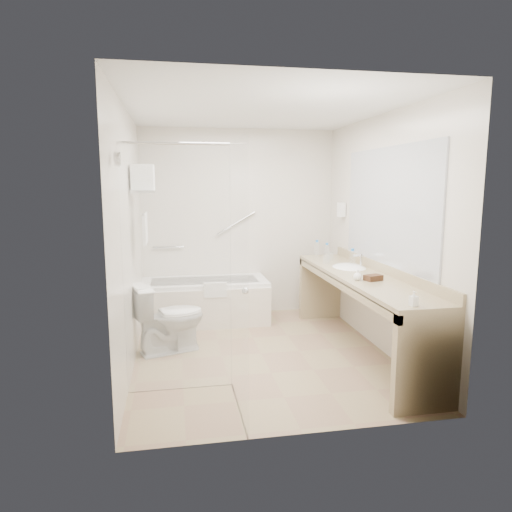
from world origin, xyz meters
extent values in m
plane|color=#9C8760|center=(0.00, 0.00, 0.00)|extent=(3.20, 3.20, 0.00)
cube|color=silver|center=(0.00, 0.00, 2.50)|extent=(2.60, 3.20, 0.10)
cube|color=beige|center=(0.00, 1.60, 1.25)|extent=(2.60, 0.10, 2.50)
cube|color=beige|center=(0.00, -1.60, 1.25)|extent=(2.60, 0.10, 2.50)
cube|color=beige|center=(-1.30, 0.00, 1.25)|extent=(0.10, 3.20, 2.50)
cube|color=beige|center=(1.30, 0.00, 1.25)|extent=(0.10, 3.20, 2.50)
cube|color=white|center=(-0.50, 1.25, 0.28)|extent=(1.60, 0.70, 0.55)
cube|color=silver|center=(-0.50, 0.89, 0.25)|extent=(1.60, 0.02, 0.50)
cube|color=white|center=(-0.40, 0.90, 0.50)|extent=(0.28, 0.06, 0.18)
cylinder|color=silver|center=(-0.95, 1.56, 0.95)|extent=(0.40, 0.03, 0.03)
cylinder|color=silver|center=(-0.05, 1.56, 1.25)|extent=(0.53, 0.03, 0.33)
cube|color=silver|center=(-0.85, -0.70, 1.05)|extent=(0.90, 0.01, 2.10)
cube|color=silver|center=(-0.40, -1.15, 1.05)|extent=(0.02, 0.90, 2.10)
cylinder|color=silver|center=(-0.85, -0.70, 2.10)|extent=(0.90, 0.02, 0.02)
sphere|color=silver|center=(-0.37, -1.30, 1.00)|extent=(0.05, 0.05, 0.05)
cylinder|color=silver|center=(-1.25, -1.15, 1.95)|extent=(0.04, 0.10, 0.10)
cube|color=silver|center=(-1.17, 0.35, 1.70)|extent=(0.24, 0.55, 0.02)
cylinder|color=silver|center=(-1.17, 0.35, 1.48)|extent=(0.02, 0.55, 0.02)
cube|color=white|center=(-1.17, 0.35, 1.32)|extent=(0.03, 0.42, 0.32)
cube|color=white|center=(-1.17, 0.35, 1.76)|extent=(0.22, 0.40, 0.08)
cube|color=white|center=(-1.17, 0.35, 1.84)|extent=(0.22, 0.40, 0.08)
cube|color=white|center=(-1.17, 0.35, 1.93)|extent=(0.22, 0.40, 0.08)
cube|color=tan|center=(1.02, -0.15, 0.82)|extent=(0.55, 2.70, 0.05)
cube|color=tan|center=(1.29, -0.15, 0.90)|extent=(0.03, 2.70, 0.10)
cube|color=tan|center=(0.77, -0.15, 0.77)|extent=(0.04, 2.70, 0.08)
cube|color=tan|center=(1.02, -1.46, 0.40)|extent=(0.55, 0.08, 0.80)
cube|color=tan|center=(1.02, 1.16, 0.40)|extent=(0.55, 0.08, 0.80)
ellipsoid|color=white|center=(1.05, 0.25, 0.82)|extent=(0.40, 0.52, 0.14)
cylinder|color=silver|center=(1.20, 0.25, 0.93)|extent=(0.03, 0.03, 0.14)
cube|color=#B0B4BC|center=(1.29, -0.15, 1.55)|extent=(0.02, 2.00, 1.20)
cube|color=white|center=(1.25, 1.05, 1.45)|extent=(0.08, 0.10, 0.18)
imported|color=white|center=(-0.95, 0.24, 0.37)|extent=(0.85, 0.64, 0.74)
cube|color=#482A19|center=(1.02, -0.47, 0.88)|extent=(0.19, 0.15, 0.05)
imported|color=white|center=(0.92, -1.40, 0.88)|extent=(0.07, 0.12, 0.05)
imported|color=white|center=(0.87, -0.43, 0.89)|extent=(0.08, 0.10, 0.08)
cylinder|color=silver|center=(1.08, 0.22, 0.95)|extent=(0.07, 0.07, 0.19)
cylinder|color=blue|center=(1.08, 0.22, 1.05)|extent=(0.04, 0.04, 0.03)
cylinder|color=silver|center=(0.91, 0.99, 0.95)|extent=(0.07, 0.07, 0.19)
cylinder|color=blue|center=(0.91, 0.99, 1.06)|extent=(0.04, 0.04, 0.03)
cylinder|color=silver|center=(1.00, 0.85, 0.94)|extent=(0.06, 0.06, 0.18)
cylinder|color=blue|center=(1.00, 0.85, 1.04)|extent=(0.03, 0.03, 0.03)
cylinder|color=silver|center=(1.01, 0.75, 0.90)|extent=(0.09, 0.09, 0.10)
cylinder|color=silver|center=(0.88, 0.51, 0.90)|extent=(0.08, 0.08, 0.10)
camera|label=1|loc=(-0.87, -4.53, 1.78)|focal=32.00mm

